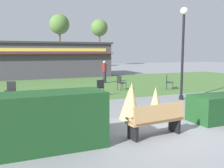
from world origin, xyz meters
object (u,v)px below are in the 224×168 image
Objects in this scene: cafe_chair_west at (11,89)px; tree_right_bg at (59,25)px; park_bench at (156,120)px; lamppost_mid at (183,43)px; tree_left_bg at (99,28)px; person_strolling at (104,72)px; cafe_chair_east at (99,86)px; food_kiosk at (50,59)px; cafe_chair_north at (168,81)px; cafe_chair_center at (121,82)px; trash_bin at (62,124)px.

tree_right_bg is at bearing 72.30° from cafe_chair_west.
park_bench is at bearing -97.02° from tree_right_bg.
tree_left_bg is (7.04, 30.50, 3.42)m from lamppost_mid.
tree_right_bg is (7.33, 22.97, 5.57)m from cafe_chair_west.
cafe_chair_east is at bearing 122.36° from person_strolling.
tree_right_bg is at bearing 73.64° from food_kiosk.
person_strolling reaches higher than cafe_chair_west.
person_strolling is at bearing 75.13° from park_bench.
cafe_chair_east is at bearing -87.42° from food_kiosk.
tree_left_bg reaches higher than tree_right_bg.
cafe_chair_west and cafe_chair_north have the same top height.
cafe_chair_east is 0.12× the size of tree_right_bg.
person_strolling is (0.43, 3.82, 0.33)m from cafe_chair_center.
lamppost_mid is at bearing -103.00° from tree_left_bg.
tree_left_bg is (11.01, 16.02, 4.60)m from food_kiosk.
lamppost_mid is at bearing -74.69° from food_kiosk.
cafe_chair_north is (5.69, 7.39, 0.05)m from park_bench.
person_strolling is at bearing 65.81° from cafe_chair_east.
person_strolling is at bearing -91.74° from tree_right_bg.
park_bench is at bearing -134.73° from lamppost_mid.
cafe_chair_east is 1.00× the size of cafe_chair_north.
tree_right_bg is at bearing 91.02° from lamppost_mid.
person_strolling is (3.21, 12.10, 0.38)m from park_bench.
park_bench is 8.74m from cafe_chair_center.
tree_left_bg is (13.73, 33.77, 5.85)m from trash_bin.
cafe_chair_north is at bearing 7.03° from cafe_chair_east.
lamppost_mid is at bearing -23.63° from cafe_chair_west.
trash_bin is 10.32m from cafe_chair_north.
tree_right_bg is (-7.51, -4.12, -0.12)m from tree_left_bg.
person_strolling is (6.76, 4.40, 0.33)m from cafe_chair_west.
cafe_chair_north is (9.24, -0.32, 0.00)m from cafe_chair_west.
tree_right_bg reaches higher than food_kiosk.
trash_bin is at bearing 157.18° from park_bench.
cafe_chair_east reaches higher than trash_bin.
lamppost_mid is 8.81m from cafe_chair_west.
tree_left_bg is (10.47, 28.01, 5.70)m from cafe_chair_east.
cafe_chair_center is at bearing 54.27° from trash_bin.
park_bench is at bearing -96.94° from cafe_chair_east.
cafe_chair_east is (4.38, -0.92, 0.00)m from cafe_chair_west.
tree_left_bg is at bearing 72.02° from park_bench.
cafe_chair_north is at bearing 174.22° from person_strolling.
lamppost_mid is 4.81m from cafe_chair_east.
trash_bin is (-2.44, 1.03, -0.10)m from park_bench.
lamppost_mid is 2.65× the size of person_strolling.
cafe_chair_east is at bearing -11.82° from cafe_chair_west.
cafe_chair_west is at bearing 156.37° from lamppost_mid.
tree_left_bg is (8.51, 26.51, 5.70)m from cafe_chair_center.
food_kiosk is (0.29, 18.77, 1.14)m from park_bench.
cafe_chair_center is (2.78, 8.28, 0.05)m from park_bench.
park_bench is 12.53m from person_strolling.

